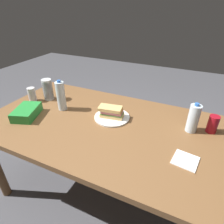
{
  "coord_description": "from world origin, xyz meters",
  "views": [
    {
      "loc": [
        -0.57,
        0.99,
        1.5
      ],
      "look_at": [
        -0.06,
        -0.09,
        0.79
      ],
      "focal_mm": 30.06,
      "sensor_mm": 36.0,
      "label": 1
    }
  ],
  "objects_px": {
    "water_bottle_tall": "(193,118)",
    "plastic_cup_stack": "(48,90)",
    "paper_plate": "(112,117)",
    "soda_can_silver": "(32,94)",
    "chip_bag": "(27,112)",
    "soda_can_red": "(213,124)",
    "dining_table": "(99,131)",
    "sandwich": "(111,112)",
    "water_bottle_spare": "(61,96)"
  },
  "relations": [
    {
      "from": "chip_bag",
      "to": "soda_can_red",
      "type": "bearing_deg",
      "value": 86.33
    },
    {
      "from": "water_bottle_tall",
      "to": "plastic_cup_stack",
      "type": "bearing_deg",
      "value": 1.28
    },
    {
      "from": "dining_table",
      "to": "paper_plate",
      "type": "height_order",
      "value": "paper_plate"
    },
    {
      "from": "sandwich",
      "to": "water_bottle_spare",
      "type": "distance_m",
      "value": 0.42
    },
    {
      "from": "sandwich",
      "to": "plastic_cup_stack",
      "type": "xyz_separation_m",
      "value": [
        0.64,
        -0.05,
        0.04
      ]
    },
    {
      "from": "soda_can_silver",
      "to": "dining_table",
      "type": "bearing_deg",
      "value": 175.28
    },
    {
      "from": "paper_plate",
      "to": "water_bottle_tall",
      "type": "height_order",
      "value": "water_bottle_tall"
    },
    {
      "from": "water_bottle_tall",
      "to": "water_bottle_spare",
      "type": "distance_m",
      "value": 0.98
    },
    {
      "from": "water_bottle_tall",
      "to": "plastic_cup_stack",
      "type": "relative_size",
      "value": 1.13
    },
    {
      "from": "sandwich",
      "to": "soda_can_silver",
      "type": "xyz_separation_m",
      "value": [
        0.75,
        0.04,
        0.01
      ]
    },
    {
      "from": "sandwich",
      "to": "water_bottle_spare",
      "type": "xyz_separation_m",
      "value": [
        0.42,
        0.05,
        0.06
      ]
    },
    {
      "from": "chip_bag",
      "to": "plastic_cup_stack",
      "type": "bearing_deg",
      "value": 169.02
    },
    {
      "from": "soda_can_red",
      "to": "water_bottle_spare",
      "type": "height_order",
      "value": "water_bottle_spare"
    },
    {
      "from": "soda_can_red",
      "to": "plastic_cup_stack",
      "type": "distance_m",
      "value": 1.32
    },
    {
      "from": "paper_plate",
      "to": "soda_can_silver",
      "type": "bearing_deg",
      "value": 2.91
    },
    {
      "from": "dining_table",
      "to": "soda_can_red",
      "type": "xyz_separation_m",
      "value": [
        -0.74,
        -0.22,
        0.15
      ]
    },
    {
      "from": "chip_bag",
      "to": "water_bottle_spare",
      "type": "height_order",
      "value": "water_bottle_spare"
    },
    {
      "from": "paper_plate",
      "to": "water_bottle_tall",
      "type": "xyz_separation_m",
      "value": [
        -0.55,
        -0.08,
        0.09
      ]
    },
    {
      "from": "paper_plate",
      "to": "soda_can_silver",
      "type": "height_order",
      "value": "soda_can_silver"
    },
    {
      "from": "paper_plate",
      "to": "chip_bag",
      "type": "xyz_separation_m",
      "value": [
        0.6,
        0.25,
        0.03
      ]
    },
    {
      "from": "sandwich",
      "to": "water_bottle_tall",
      "type": "relative_size",
      "value": 0.92
    },
    {
      "from": "paper_plate",
      "to": "sandwich",
      "type": "height_order",
      "value": "sandwich"
    },
    {
      "from": "water_bottle_tall",
      "to": "soda_can_silver",
      "type": "xyz_separation_m",
      "value": [
        1.3,
        0.11,
        -0.04
      ]
    },
    {
      "from": "paper_plate",
      "to": "dining_table",
      "type": "bearing_deg",
      "value": 57.04
    },
    {
      "from": "dining_table",
      "to": "plastic_cup_stack",
      "type": "height_order",
      "value": "plastic_cup_stack"
    },
    {
      "from": "soda_can_silver",
      "to": "soda_can_red",
      "type": "bearing_deg",
      "value": -173.67
    },
    {
      "from": "water_bottle_tall",
      "to": "plastic_cup_stack",
      "type": "height_order",
      "value": "water_bottle_tall"
    },
    {
      "from": "paper_plate",
      "to": "plastic_cup_stack",
      "type": "height_order",
      "value": "plastic_cup_stack"
    },
    {
      "from": "plastic_cup_stack",
      "to": "soda_can_silver",
      "type": "relative_size",
      "value": 1.52
    },
    {
      "from": "sandwich",
      "to": "soda_can_red",
      "type": "xyz_separation_m",
      "value": [
        -0.68,
        -0.12,
        0.01
      ]
    },
    {
      "from": "soda_can_red",
      "to": "chip_bag",
      "type": "relative_size",
      "value": 0.53
    },
    {
      "from": "dining_table",
      "to": "soda_can_silver",
      "type": "xyz_separation_m",
      "value": [
        0.69,
        -0.06,
        0.15
      ]
    },
    {
      "from": "sandwich",
      "to": "soda_can_red",
      "type": "bearing_deg",
      "value": -169.79
    },
    {
      "from": "plastic_cup_stack",
      "to": "water_bottle_spare",
      "type": "distance_m",
      "value": 0.25
    },
    {
      "from": "sandwich",
      "to": "soda_can_red",
      "type": "distance_m",
      "value": 0.69
    },
    {
      "from": "paper_plate",
      "to": "chip_bag",
      "type": "height_order",
      "value": "chip_bag"
    },
    {
      "from": "paper_plate",
      "to": "chip_bag",
      "type": "bearing_deg",
      "value": 22.8
    },
    {
      "from": "paper_plate",
      "to": "plastic_cup_stack",
      "type": "xyz_separation_m",
      "value": [
        0.64,
        -0.05,
        0.09
      ]
    },
    {
      "from": "water_bottle_tall",
      "to": "soda_can_silver",
      "type": "relative_size",
      "value": 1.72
    },
    {
      "from": "paper_plate",
      "to": "soda_can_silver",
      "type": "distance_m",
      "value": 0.75
    },
    {
      "from": "water_bottle_tall",
      "to": "dining_table",
      "type": "bearing_deg",
      "value": 15.56
    },
    {
      "from": "paper_plate",
      "to": "water_bottle_tall",
      "type": "distance_m",
      "value": 0.57
    },
    {
      "from": "paper_plate",
      "to": "plastic_cup_stack",
      "type": "relative_size",
      "value": 1.43
    },
    {
      "from": "soda_can_silver",
      "to": "paper_plate",
      "type": "bearing_deg",
      "value": -177.09
    },
    {
      "from": "soda_can_silver",
      "to": "water_bottle_spare",
      "type": "bearing_deg",
      "value": 178.31
    },
    {
      "from": "soda_can_red",
      "to": "soda_can_silver",
      "type": "xyz_separation_m",
      "value": [
        1.43,
        0.16,
        0.0
      ]
    },
    {
      "from": "soda_can_red",
      "to": "chip_bag",
      "type": "xyz_separation_m",
      "value": [
        1.27,
        0.37,
        -0.03
      ]
    },
    {
      "from": "paper_plate",
      "to": "soda_can_red",
      "type": "bearing_deg",
      "value": -169.93
    },
    {
      "from": "soda_can_red",
      "to": "plastic_cup_stack",
      "type": "bearing_deg",
      "value": 3.07
    },
    {
      "from": "sandwich",
      "to": "chip_bag",
      "type": "distance_m",
      "value": 0.64
    }
  ]
}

